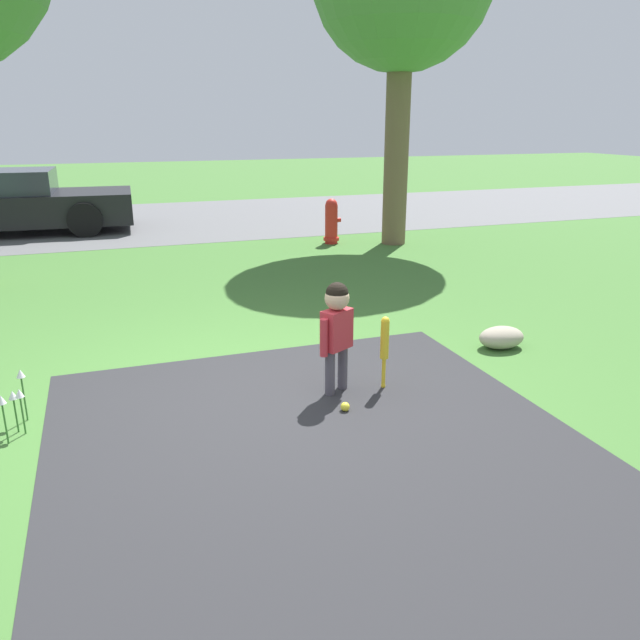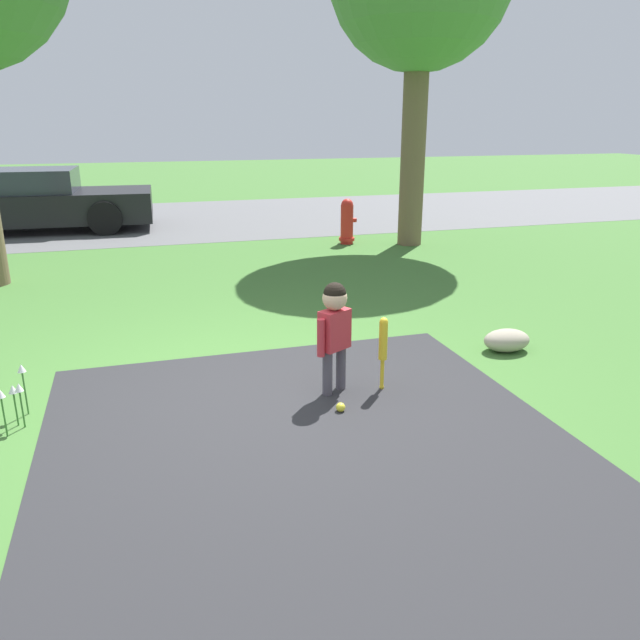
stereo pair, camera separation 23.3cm
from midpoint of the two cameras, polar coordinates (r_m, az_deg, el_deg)
The scene contains 9 objects.
ground_plane at distance 5.05m, azimuth -5.67°, elevation -7.07°, with size 60.00×60.00×0.00m, color #3D6B2D.
driveway_strip at distance 3.14m, azimuth 10.50°, elevation -25.02°, with size 3.60×7.00×0.01m.
street_strip at distance 14.34m, azimuth -13.39°, elevation 8.91°, with size 40.00×6.00×0.01m.
child at distance 4.92m, azimuth 2.70°, elevation -0.21°, with size 0.33×0.25×0.92m.
baseball_bat at distance 5.07m, azimuth 7.11°, elevation -2.14°, with size 0.07×0.07×0.62m.
sports_ball at distance 4.79m, azimuth 3.31°, elevation -7.98°, with size 0.07×0.07×0.07m.
fire_hydrant at distance 11.20m, azimuth 3.09°, elevation 8.95°, with size 0.31×0.28×0.80m.
parked_car at distance 13.70m, azimuth -24.66°, elevation 9.83°, with size 4.66×2.12×1.20m.
edging_rock at distance 6.27m, azimuth 17.73°, elevation -1.79°, with size 0.46×0.32×0.21m.
Camera 2 is at (-0.73, -4.54, 2.13)m, focal length 35.00 mm.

